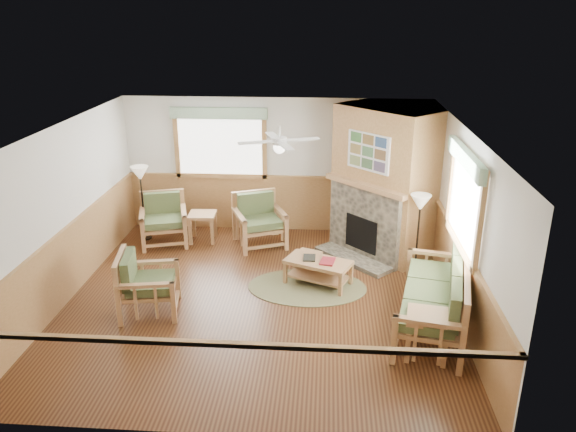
# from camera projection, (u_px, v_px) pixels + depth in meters

# --- Properties ---
(floor) EXTENTS (6.00, 6.00, 0.01)m
(floor) POSITION_uv_depth(u_px,v_px,m) (260.00, 299.00, 8.86)
(floor) COLOR #4D2A15
(floor) RESTS_ON ground
(ceiling) EXTENTS (6.00, 6.00, 0.01)m
(ceiling) POSITION_uv_depth(u_px,v_px,m) (256.00, 130.00, 7.91)
(ceiling) COLOR white
(ceiling) RESTS_ON floor
(wall_back) EXTENTS (6.00, 0.02, 2.70)m
(wall_back) POSITION_uv_depth(u_px,v_px,m) (276.00, 166.00, 11.18)
(wall_back) COLOR white
(wall_back) RESTS_ON floor
(wall_front) EXTENTS (6.00, 0.02, 2.70)m
(wall_front) POSITION_uv_depth(u_px,v_px,m) (222.00, 327.00, 5.58)
(wall_front) COLOR white
(wall_front) RESTS_ON floor
(wall_left) EXTENTS (0.02, 6.00, 2.70)m
(wall_left) POSITION_uv_depth(u_px,v_px,m) (63.00, 214.00, 8.58)
(wall_left) COLOR white
(wall_left) RESTS_ON floor
(wall_right) EXTENTS (0.02, 6.00, 2.70)m
(wall_right) POSITION_uv_depth(u_px,v_px,m) (462.00, 224.00, 8.18)
(wall_right) COLOR white
(wall_right) RESTS_ON floor
(wainscot) EXTENTS (6.00, 6.00, 1.10)m
(wainscot) POSITION_uv_depth(u_px,v_px,m) (259.00, 268.00, 8.67)
(wainscot) COLOR #A77744
(wainscot) RESTS_ON floor
(fireplace) EXTENTS (3.11, 3.11, 2.70)m
(fireplace) POSITION_uv_depth(u_px,v_px,m) (384.00, 182.00, 10.16)
(fireplace) COLOR #A77744
(fireplace) RESTS_ON floor
(window_back) EXTENTS (1.90, 0.16, 1.50)m
(window_back) POSITION_uv_depth(u_px,v_px,m) (219.00, 106.00, 10.80)
(window_back) COLOR white
(window_back) RESTS_ON wall_back
(window_right) EXTENTS (0.16, 1.90, 1.50)m
(window_right) POSITION_uv_depth(u_px,v_px,m) (472.00, 149.00, 7.58)
(window_right) COLOR white
(window_right) RESTS_ON wall_right
(ceiling_fan) EXTENTS (1.59, 1.59, 0.36)m
(ceiling_fan) POSITION_uv_depth(u_px,v_px,m) (279.00, 129.00, 8.18)
(ceiling_fan) COLOR white
(ceiling_fan) RESTS_ON ceiling
(sofa) EXTENTS (2.35, 1.36, 1.02)m
(sofa) POSITION_uv_depth(u_px,v_px,m) (433.00, 295.00, 7.94)
(sofa) COLOR #AE7E51
(sofa) RESTS_ON floor
(armchair_back_left) EXTENTS (1.06, 1.06, 0.96)m
(armchair_back_left) POSITION_uv_depth(u_px,v_px,m) (164.00, 220.00, 10.78)
(armchair_back_left) COLOR #AE7E51
(armchair_back_left) RESTS_ON floor
(armchair_back_right) EXTENTS (1.15, 1.15, 0.98)m
(armchair_back_right) POSITION_uv_depth(u_px,v_px,m) (260.00, 221.00, 10.70)
(armchair_back_right) COLOR #AE7E51
(armchair_back_right) RESTS_ON floor
(armchair_left) EXTENTS (0.98, 0.98, 0.94)m
(armchair_left) POSITION_uv_depth(u_px,v_px,m) (149.00, 283.00, 8.35)
(armchair_left) COLOR #AE7E51
(armchair_left) RESTS_ON floor
(coffee_table) EXTENTS (1.19, 0.91, 0.43)m
(coffee_table) POSITION_uv_depth(u_px,v_px,m) (318.00, 272.00, 9.27)
(coffee_table) COLOR #AE7E51
(coffee_table) RESTS_ON floor
(end_table_chairs) EXTENTS (0.53, 0.51, 0.57)m
(end_table_chairs) POSITION_uv_depth(u_px,v_px,m) (203.00, 227.00, 10.96)
(end_table_chairs) COLOR #AE7E51
(end_table_chairs) RESTS_ON floor
(end_table_sofa) EXTENTS (0.63, 0.61, 0.61)m
(end_table_sofa) POSITION_uv_depth(u_px,v_px,m) (427.00, 335.00, 7.34)
(end_table_sofa) COLOR #AE7E51
(end_table_sofa) RESTS_ON floor
(footstool) EXTENTS (0.53, 0.53, 0.35)m
(footstool) POSITION_uv_depth(u_px,v_px,m) (308.00, 263.00, 9.69)
(footstool) COLOR #AE7E51
(footstool) RESTS_ON floor
(braided_rug) EXTENTS (2.18, 2.18, 0.01)m
(braided_rug) POSITION_uv_depth(u_px,v_px,m) (307.00, 287.00, 9.22)
(braided_rug) COLOR brown
(braided_rug) RESTS_ON floor
(floor_lamp_left) EXTENTS (0.38, 0.38, 1.49)m
(floor_lamp_left) POSITION_uv_depth(u_px,v_px,m) (143.00, 203.00, 10.90)
(floor_lamp_left) COLOR black
(floor_lamp_left) RESTS_ON floor
(floor_lamp_right) EXTENTS (0.36, 0.36, 1.47)m
(floor_lamp_right) POSITION_uv_depth(u_px,v_px,m) (418.00, 236.00, 9.36)
(floor_lamp_right) COLOR black
(floor_lamp_right) RESTS_ON floor
(book_red) EXTENTS (0.27, 0.34, 0.03)m
(book_red) POSITION_uv_depth(u_px,v_px,m) (327.00, 260.00, 9.13)
(book_red) COLOR maroon
(book_red) RESTS_ON coffee_table
(book_dark) EXTENTS (0.20, 0.27, 0.03)m
(book_dark) POSITION_uv_depth(u_px,v_px,m) (309.00, 257.00, 9.26)
(book_dark) COLOR black
(book_dark) RESTS_ON coffee_table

